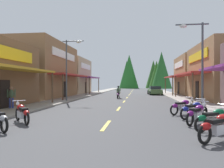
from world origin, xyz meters
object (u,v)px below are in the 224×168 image
at_px(motorcycle_parked_right_4, 183,106).
at_px(pedestrian_browsing, 11,96).
at_px(streetlamp_right, 197,53).
at_px(motorcycle_parked_right_0, 219,126).
at_px(motorcycle_parked_right_2, 197,113).
at_px(rider_cruising_lead, 118,93).
at_px(streetlamp_left, 70,62).
at_px(motorcycle_parked_left_3, 22,113).
at_px(parked_car_curbside, 155,90).
at_px(motorcycle_parked_right_1, 215,119).
at_px(motorcycle_parked_right_3, 194,109).

height_order(motorcycle_parked_right_4, pedestrian_browsing, pedestrian_browsing).
distance_m(streetlamp_right, motorcycle_parked_right_0, 8.71).
relative_size(motorcycle_parked_right_4, pedestrian_browsing, 1.07).
bearing_deg(motorcycle_parked_right_4, motorcycle_parked_right_2, -125.89).
bearing_deg(rider_cruising_lead, streetlamp_left, 143.30).
xyz_separation_m(motorcycle_parked_right_0, motorcycle_parked_left_3, (-7.99, 2.23, 0.00)).
relative_size(motorcycle_parked_right_2, parked_car_curbside, 0.39).
bearing_deg(motorcycle_parked_left_3, pedestrian_browsing, -7.93).
relative_size(motorcycle_parked_right_1, motorcycle_parked_left_3, 1.19).
xyz_separation_m(streetlamp_left, pedestrian_browsing, (-2.04, -6.75, -3.08)).
bearing_deg(motorcycle_parked_right_4, streetlamp_left, 104.68).
xyz_separation_m(motorcycle_parked_right_0, motorcycle_parked_right_1, (0.39, 1.52, 0.00)).
bearing_deg(rider_cruising_lead, motorcycle_parked_left_3, 172.63).
height_order(motorcycle_parked_right_0, motorcycle_parked_right_1, same).
distance_m(motorcycle_parked_right_4, rider_cruising_lead, 13.93).
relative_size(motorcycle_parked_right_0, motorcycle_parked_right_4, 0.98).
distance_m(motorcycle_parked_right_1, pedestrian_browsing, 12.98).
distance_m(motorcycle_parked_right_1, rider_cruising_lead, 18.25).
xyz_separation_m(motorcycle_parked_right_4, rider_cruising_lead, (-5.05, 12.98, 0.17)).
height_order(motorcycle_parked_right_0, motorcycle_parked_left_3, same).
height_order(motorcycle_parked_right_0, motorcycle_parked_right_4, same).
bearing_deg(motorcycle_parked_right_3, rider_cruising_lead, 72.77).
height_order(pedestrian_browsing, parked_car_curbside, pedestrian_browsing).
relative_size(motorcycle_parked_right_4, rider_cruising_lead, 0.83).
bearing_deg(motorcycle_parked_right_1, motorcycle_parked_left_3, 145.11).
distance_m(streetlamp_right, rider_cruising_lead, 13.19).
bearing_deg(motorcycle_parked_left_3, motorcycle_parked_right_0, -150.10).
distance_m(streetlamp_left, pedestrian_browsing, 7.69).
bearing_deg(parked_car_curbside, motorcycle_parked_left_3, 159.15).
distance_m(motorcycle_parked_right_2, parked_car_curbside, 25.31).
bearing_deg(parked_car_curbside, motorcycle_parked_right_2, 176.43).
relative_size(streetlamp_right, motorcycle_parked_right_4, 3.36).
height_order(motorcycle_parked_right_3, motorcycle_parked_left_3, same).
relative_size(motorcycle_parked_left_3, rider_cruising_lead, 0.75).
bearing_deg(rider_cruising_lead, motorcycle_parked_right_3, -156.95).
relative_size(streetlamp_left, parked_car_curbside, 1.41).
relative_size(motorcycle_parked_right_0, motorcycle_parked_right_3, 0.99).
height_order(motorcycle_parked_right_1, rider_cruising_lead, rider_cruising_lead).
bearing_deg(streetlamp_left, streetlamp_right, -27.96).
distance_m(motorcycle_parked_right_0, motorcycle_parked_right_1, 1.57).
bearing_deg(pedestrian_browsing, motorcycle_parked_right_2, -129.68).
relative_size(motorcycle_parked_right_3, parked_car_curbside, 0.40).
distance_m(motorcycle_parked_right_3, parked_car_curbside, 23.78).
bearing_deg(motorcycle_parked_right_4, motorcycle_parked_right_1, -122.58).
relative_size(streetlamp_right, parked_car_curbside, 1.36).
bearing_deg(motorcycle_parked_right_1, motorcycle_parked_right_0, -134.38).
height_order(streetlamp_right, motorcycle_parked_right_4, streetlamp_right).
height_order(motorcycle_parked_right_3, motorcycle_parked_right_4, same).
relative_size(pedestrian_browsing, parked_car_curbside, 0.38).
bearing_deg(streetlamp_left, pedestrian_browsing, -106.83).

